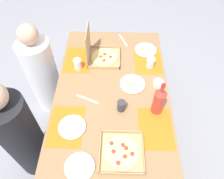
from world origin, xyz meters
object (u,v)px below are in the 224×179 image
Objects in this scene: plate_near_right at (80,167)px; diner_right_seat at (43,75)px; pizza_box_edge_far at (101,54)px; plate_middle at (132,84)px; cup_red at (150,62)px; condiment_bowl at (158,83)px; pizza_box_corner_left at (122,152)px; plate_far_right at (72,127)px; soda_bottle at (159,101)px; cup_clear_left at (78,64)px; diner_left_seat at (22,136)px; cup_spare at (121,106)px; plate_near_left at (145,50)px.

diner_right_seat is (1.04, 0.55, -0.24)m from plate_near_right.
diner_right_seat is (-0.02, 0.63, -0.28)m from pizza_box_edge_far.
pizza_box_edge_far is 0.44m from plate_middle.
cup_red is 1.02× the size of condiment_bowl.
plate_far_right is at bearing 63.39° from pizza_box_corner_left.
soda_bottle is 3.07× the size of cup_clear_left.
soda_bottle is (0.47, -0.56, 0.12)m from plate_near_right.
cup_red is 0.08× the size of diner_left_seat.
cup_spare is at bearing -124.38° from diner_right_seat.
soda_bottle is at bearing -75.11° from plate_far_right.
pizza_box_edge_far is at bearing -12.84° from plate_far_right.
condiment_bowl is (0.00, -0.23, 0.01)m from plate_middle.
plate_far_right is at bearing 17.46° from plate_near_right.
condiment_bowl is at bearing -9.00° from soda_bottle.
plate_far_right is at bearing 133.12° from plate_middle.
cup_clear_left is (0.82, 0.41, 0.04)m from pizza_box_corner_left.
pizza_box_corner_left is 1.11m from plate_near_left.
plate_near_left is 2.29× the size of cup_spare.
pizza_box_corner_left is 3.34× the size of cup_red.
pizza_box_edge_far reaches higher than soda_bottle.
plate_near_right is at bearing 152.99° from plate_middle.
cup_spare is 0.42m from condiment_bowl.
plate_near_right is 0.96m from condiment_bowl.
diner_right_seat is (0.75, 0.46, -0.24)m from plate_far_right.
plate_near_right is 1.20m from diner_right_seat.
pizza_box_corner_left is 0.96× the size of soda_bottle.
pizza_box_edge_far reaches higher than plate_near_right.
pizza_box_corner_left is 0.30m from plate_near_right.
cup_clear_left is 0.79m from diner_left_seat.
pizza_box_corner_left is 0.42m from plate_far_right.
diner_right_seat is at bearing 62.81° from soda_bottle.
pizza_box_edge_far is at bearing 38.90° from soda_bottle.
plate_near_right is 0.98× the size of plate_far_right.
pizza_box_corner_left is at bearing 167.37° from plate_near_left.
cup_clear_left reaches higher than cup_spare.
cup_clear_left is (0.63, 0.03, 0.04)m from plate_far_right.
cup_spare reaches higher than condiment_bowl.
pizza_box_edge_far is at bearing 58.25° from condiment_bowl.
plate_near_right is at bearing 111.36° from pizza_box_corner_left.
cup_red is at bearing -28.90° from cup_spare.
pizza_box_edge_far is 0.29× the size of diner_left_seat.
diner_right_seat reaches higher than plate_near_left.
plate_near_left reaches higher than plate_near_right.
pizza_box_edge_far is 0.77m from soda_bottle.
plate_far_right is 2.26× the size of cup_red.
plate_middle is at bearing -108.20° from diner_right_seat.
diner_left_seat is at bearing 114.80° from plate_middle.
pizza_box_edge_far is 3.57× the size of cup_spare.
plate_near_right is at bearing 140.91° from condiment_bowl.
plate_far_right is 2.31× the size of condiment_bowl.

